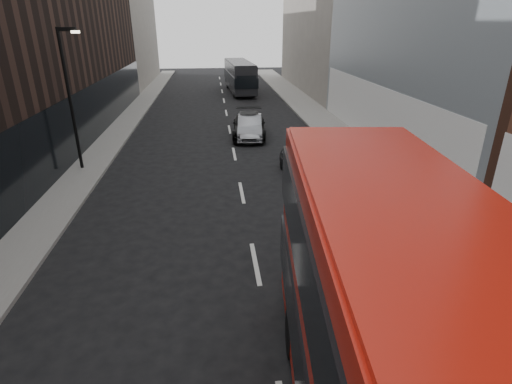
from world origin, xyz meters
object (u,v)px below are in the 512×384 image
object	(u,v)px
street_lamp	(70,91)
car_a	(299,164)
grey_bus	(240,76)
car_b	(250,127)
car_c	(249,125)

from	to	relation	value
street_lamp	car_a	bearing A→B (deg)	-10.44
street_lamp	car_a	distance (m)	12.04
grey_bus	car_b	distance (m)	19.52
grey_bus	car_c	bearing A→B (deg)	-95.79
street_lamp	car_c	world-z (taller)	street_lamp
street_lamp	grey_bus	size ratio (longest dim) A/B	0.66
street_lamp	grey_bus	world-z (taller)	street_lamp
car_c	street_lamp	bearing A→B (deg)	-142.62
car_a	car_c	xyz separation A→B (m)	(-1.83, 8.09, 0.13)
grey_bus	car_b	xyz separation A→B (m)	(-0.71, -19.48, -1.04)
street_lamp	grey_bus	distance (m)	27.22
grey_bus	car_a	distance (m)	27.25
grey_bus	street_lamp	bearing A→B (deg)	-115.76
grey_bus	car_c	size ratio (longest dim) A/B	1.93
grey_bus	car_c	xyz separation A→B (m)	(-0.73, -19.12, -1.01)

